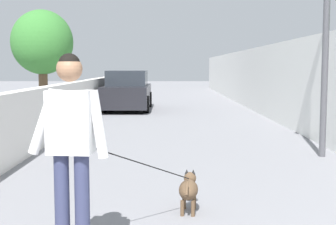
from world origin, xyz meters
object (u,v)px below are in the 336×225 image
(car_near, at_px, (127,92))
(person_skateboarder, at_px, (71,136))
(tree_left_near, at_px, (42,43))
(dog, at_px, (188,189))

(car_near, bearing_deg, person_skateboarder, -176.97)
(tree_left_near, xyz_separation_m, dog, (-9.19, -4.10, -2.13))
(tree_left_near, height_order, dog, tree_left_near)
(tree_left_near, distance_m, person_skateboarder, 11.05)
(tree_left_near, height_order, person_skateboarder, tree_left_near)
(tree_left_near, distance_m, dog, 10.29)
(dog, bearing_deg, person_skateboarder, 141.78)
(person_skateboarder, distance_m, dog, 1.91)
(person_skateboarder, bearing_deg, tree_left_near, 16.08)
(tree_left_near, xyz_separation_m, person_skateboarder, (-10.54, -3.04, -1.32))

